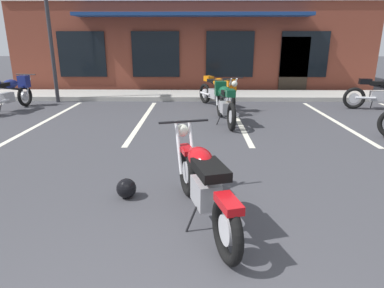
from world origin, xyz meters
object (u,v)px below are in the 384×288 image
object	(u,v)px
motorcycle_foreground_classic	(203,183)
helmet_on_pavement	(126,188)
motorcycle_blue_standard	(225,101)
parking_lot_lamp_post	(45,5)
motorcycle_red_sportbike	(10,92)
motorcycle_orange_scrambler	(218,90)

from	to	relation	value
motorcycle_foreground_classic	helmet_on_pavement	size ratio (longest dim) A/B	7.93
motorcycle_blue_standard	parking_lot_lamp_post	size ratio (longest dim) A/B	0.46
motorcycle_foreground_classic	motorcycle_red_sportbike	xyz separation A→B (m)	(-5.49, 6.25, 0.07)
motorcycle_foreground_classic	motorcycle_orange_scrambler	world-z (taller)	same
motorcycle_foreground_classic	motorcycle_blue_standard	bearing A→B (deg)	82.66
motorcycle_foreground_classic	motorcycle_red_sportbike	distance (m)	8.32
motorcycle_foreground_classic	parking_lot_lamp_post	distance (m)	9.18
motorcycle_foreground_classic	motorcycle_red_sportbike	bearing A→B (deg)	131.31
motorcycle_blue_standard	parking_lot_lamp_post	bearing A→B (deg)	153.50
motorcycle_foreground_classic	motorcycle_orange_scrambler	size ratio (longest dim) A/B	1.07
motorcycle_foreground_classic	motorcycle_orange_scrambler	distance (m)	6.75
parking_lot_lamp_post	motorcycle_foreground_classic	bearing A→B (deg)	-57.87
motorcycle_orange_scrambler	parking_lot_lamp_post	distance (m)	5.86
motorcycle_orange_scrambler	motorcycle_blue_standard	bearing A→B (deg)	-88.47
motorcycle_blue_standard	parking_lot_lamp_post	world-z (taller)	parking_lot_lamp_post
motorcycle_orange_scrambler	helmet_on_pavement	xyz separation A→B (m)	(-1.56, -6.15, -0.40)
motorcycle_orange_scrambler	helmet_on_pavement	size ratio (longest dim) A/B	7.44
motorcycle_blue_standard	motorcycle_orange_scrambler	distance (m)	1.90
motorcycle_blue_standard	helmet_on_pavement	world-z (taller)	motorcycle_blue_standard
motorcycle_blue_standard	motorcycle_orange_scrambler	size ratio (longest dim) A/B	1.09
motorcycle_orange_scrambler	motorcycle_red_sportbike	bearing A→B (deg)	-175.51
helmet_on_pavement	parking_lot_lamp_post	xyz separation A→B (m)	(-3.71, 6.90, 2.85)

